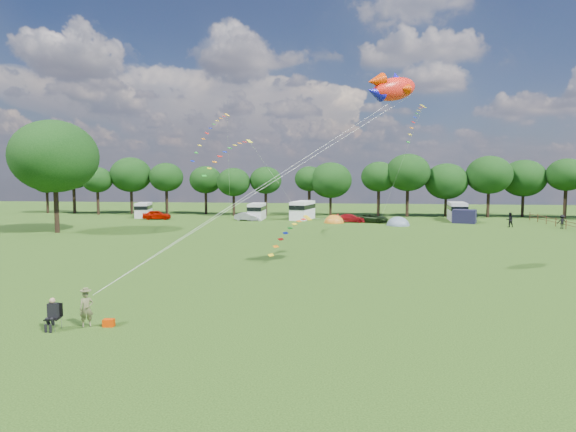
# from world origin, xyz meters

# --- Properties ---
(ground_plane) EXTENTS (180.00, 180.00, 0.00)m
(ground_plane) POSITION_xyz_m (0.00, 0.00, 0.00)
(ground_plane) COLOR black
(ground_plane) RESTS_ON ground
(tree_line) EXTENTS (102.98, 10.98, 10.27)m
(tree_line) POSITION_xyz_m (5.30, 54.99, 6.35)
(tree_line) COLOR black
(tree_line) RESTS_ON ground
(big_tree) EXTENTS (10.00, 10.00, 13.28)m
(big_tree) POSITION_xyz_m (-30.00, 28.00, 9.02)
(big_tree) COLOR black
(big_tree) RESTS_ON ground
(car_a) EXTENTS (4.54, 2.38, 1.44)m
(car_a) POSITION_xyz_m (-24.66, 45.51, 0.72)
(car_a) COLOR #A60D00
(car_a) RESTS_ON ground
(car_b) EXTENTS (3.73, 2.07, 1.24)m
(car_b) POSITION_xyz_m (-10.45, 45.17, 0.62)
(car_b) COLOR gray
(car_b) RESTS_ON ground
(car_c) EXTENTS (4.13, 2.01, 1.20)m
(car_c) POSITION_xyz_m (4.98, 44.60, 0.60)
(car_c) COLOR maroon
(car_c) RESTS_ON ground
(car_d) EXTENTS (5.11, 3.84, 1.27)m
(car_d) POSITION_xyz_m (8.09, 44.60, 0.63)
(car_d) COLOR black
(car_d) RESTS_ON ground
(campervan_a) EXTENTS (3.09, 5.16, 2.36)m
(campervan_a) POSITION_xyz_m (-28.22, 48.84, 1.27)
(campervan_a) COLOR silver
(campervan_a) RESTS_ON ground
(campervan_b) EXTENTS (2.19, 5.08, 2.49)m
(campervan_b) POSITION_xyz_m (-9.38, 47.33, 1.34)
(campervan_b) COLOR silver
(campervan_b) RESTS_ON ground
(campervan_c) EXTENTS (3.71, 6.14, 2.81)m
(campervan_c) POSITION_xyz_m (-2.41, 48.33, 1.51)
(campervan_c) COLOR white
(campervan_c) RESTS_ON ground
(campervan_d) EXTENTS (2.90, 5.78, 2.73)m
(campervan_d) POSITION_xyz_m (20.92, 49.33, 1.47)
(campervan_d) COLOR #B8B8BA
(campervan_d) RESTS_ON ground
(tent_orange) EXTENTS (2.93, 3.21, 2.29)m
(tent_orange) POSITION_xyz_m (2.54, 43.37, 0.02)
(tent_orange) COLOR #C87218
(tent_orange) RESTS_ON ground
(tent_greyblue) EXTENTS (3.18, 3.49, 2.37)m
(tent_greyblue) POSITION_xyz_m (11.27, 40.90, 0.02)
(tent_greyblue) COLOR slate
(tent_greyblue) RESTS_ON ground
(awning_navy) EXTENTS (3.73, 3.39, 1.91)m
(awning_navy) POSITION_xyz_m (21.03, 45.31, 0.96)
(awning_navy) COLOR black
(awning_navy) RESTS_ON ground
(kite_flyer) EXTENTS (0.72, 0.66, 1.64)m
(kite_flyer) POSITION_xyz_m (-7.71, -5.17, 0.82)
(kite_flyer) COLOR brown
(kite_flyer) RESTS_ON ground
(camp_chair) EXTENTS (0.67, 0.67, 1.45)m
(camp_chair) POSITION_xyz_m (-8.94, -5.74, 0.87)
(camp_chair) COLOR #99999E
(camp_chair) RESTS_ON ground
(kite_bag) EXTENTS (0.50, 0.36, 0.34)m
(kite_bag) POSITION_xyz_m (-6.71, -5.07, 0.17)
(kite_bag) COLOR #D03300
(kite_bag) RESTS_ON ground
(fish_kite) EXTENTS (4.08, 3.52, 2.30)m
(fish_kite) POSITION_xyz_m (6.86, 7.18, 12.51)
(fish_kite) COLOR red
(fish_kite) RESTS_ON ground
(streamer_kite_a) EXTENTS (3.20, 5.56, 5.74)m
(streamer_kite_a) POSITION_xyz_m (-10.91, 28.40, 12.03)
(streamer_kite_a) COLOR gold
(streamer_kite_a) RESTS_ON ground
(streamer_kite_b) EXTENTS (4.21, 4.68, 3.79)m
(streamer_kite_b) POSITION_xyz_m (-7.35, 22.08, 9.23)
(streamer_kite_b) COLOR #FFFA20
(streamer_kite_b) RESTS_ON ground
(streamer_kite_c) EXTENTS (3.15, 5.06, 2.83)m
(streamer_kite_c) POSITION_xyz_m (-0.22, 13.72, 2.46)
(streamer_kite_c) COLOR gold
(streamer_kite_c) RESTS_ON ground
(walker_a) EXTENTS (0.97, 0.63, 1.93)m
(walker_a) POSITION_xyz_m (25.60, 40.44, 0.97)
(walker_a) COLOR black
(walker_a) RESTS_ON ground
(walker_b) EXTENTS (1.16, 0.55, 1.79)m
(walker_b) POSITION_xyz_m (31.63, 39.33, 0.90)
(walker_b) COLOR black
(walker_b) RESTS_ON ground
(streamer_kite_d) EXTENTS (2.65, 5.16, 4.30)m
(streamer_kite_d) POSITION_xyz_m (11.19, 25.18, 12.76)
(streamer_kite_d) COLOR yellow
(streamer_kite_d) RESTS_ON ground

